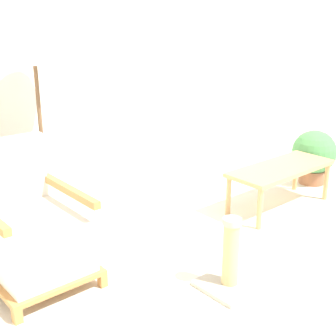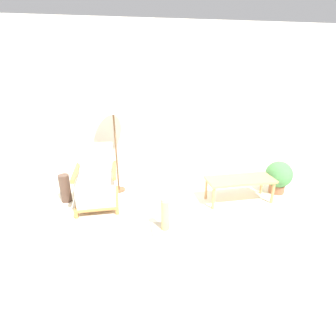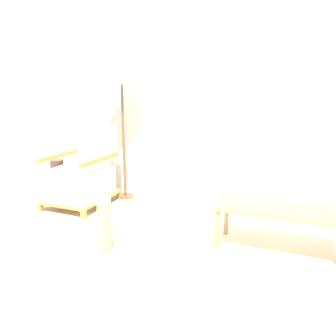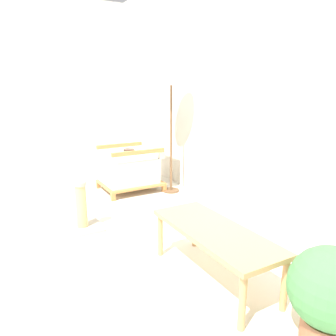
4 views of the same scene
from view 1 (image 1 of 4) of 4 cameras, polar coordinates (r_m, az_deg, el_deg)
ground_plane at (r=3.00m, az=14.90°, el=-16.37°), size 14.00×14.00×0.00m
wall_back at (r=3.97m, az=-8.69°, el=13.55°), size 8.00×0.06×2.70m
armchair at (r=3.17m, az=-16.37°, el=-7.78°), size 0.62×0.75×0.89m
floor_lamp at (r=3.37m, az=-16.08°, el=14.02°), size 0.44×0.44×1.65m
coffee_table at (r=4.24m, az=13.59°, el=-0.41°), size 1.05×0.42×0.39m
potted_plant at (r=4.96m, az=17.36°, el=1.58°), size 0.44×0.44×0.55m
scratching_post at (r=3.05m, az=7.58°, el=-11.68°), size 0.36×0.36×0.48m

